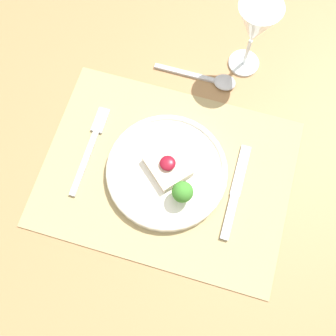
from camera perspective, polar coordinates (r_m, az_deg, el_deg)
ground_plane at (r=1.50m, az=-0.09°, el=-9.27°), size 8.00×8.00×0.00m
dining_table at (r=0.86m, az=-0.16°, el=-2.32°), size 1.29×1.27×0.73m
placemat at (r=0.79m, az=-0.17°, el=-0.73°), size 0.49×0.37×0.00m
dinner_plate at (r=0.77m, az=0.07°, el=-0.28°), size 0.24×0.24×0.07m
fork at (r=0.82m, az=-11.02°, el=3.44°), size 0.02×0.20×0.01m
knife at (r=0.78m, az=9.56°, el=-4.26°), size 0.02×0.20×0.01m
spoon at (r=0.88m, az=6.67°, el=12.59°), size 0.18×0.04×0.01m
wine_glass_near at (r=0.82m, az=12.56°, el=19.40°), size 0.08×0.08×0.18m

